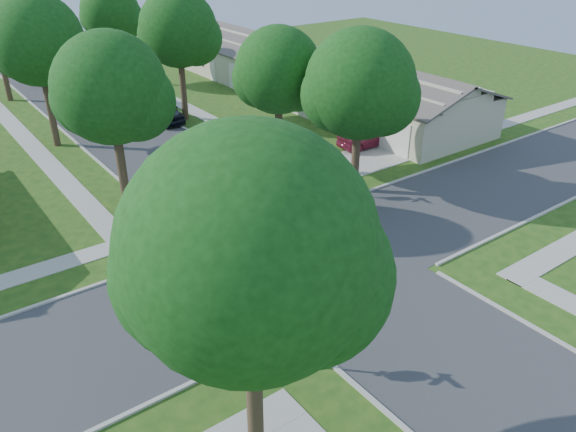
% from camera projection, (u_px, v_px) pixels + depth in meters
% --- Properties ---
extents(ground, '(100.00, 100.00, 0.00)m').
position_uv_depth(ground, '(311.00, 259.00, 24.49)').
color(ground, '#214914').
rests_on(ground, ground).
extents(road_ns, '(7.00, 100.00, 0.02)m').
position_uv_depth(road_ns, '(311.00, 259.00, 24.48)').
color(road_ns, '#333335').
rests_on(road_ns, ground).
extents(sidewalk_ne, '(1.20, 40.00, 0.04)m').
position_uv_depth(sidewalk_ne, '(173.00, 100.00, 46.21)').
color(sidewalk_ne, '#9E9B91').
rests_on(sidewalk_ne, ground).
extents(sidewalk_nw, '(1.20, 40.00, 0.04)m').
position_uv_depth(sidewalk_nw, '(16.00, 129.00, 39.81)').
color(sidewalk_nw, '#9E9B91').
rests_on(sidewalk_nw, ground).
extents(driveway, '(8.80, 3.60, 0.05)m').
position_uv_depth(driveway, '(341.00, 167.00, 33.68)').
color(driveway, '#9E9B91').
rests_on(driveway, ground).
extents(stop_sign_sw, '(1.05, 0.80, 2.98)m').
position_uv_depth(stop_sign_sw, '(289.00, 316.00, 17.73)').
color(stop_sign_sw, gray).
rests_on(stop_sign_sw, ground).
extents(stop_sign_ne, '(1.05, 0.80, 2.98)m').
position_uv_depth(stop_sign_ne, '(327.00, 159.00, 29.36)').
color(stop_sign_ne, gray).
rests_on(stop_sign_ne, ground).
extents(tree_e_near, '(4.97, 4.80, 8.28)m').
position_uv_depth(tree_e_near, '(279.00, 74.00, 30.77)').
color(tree_e_near, '#38281C').
rests_on(tree_e_near, ground).
extents(tree_e_mid, '(5.59, 5.40, 9.21)m').
position_uv_depth(tree_e_mid, '(179.00, 32.00, 39.05)').
color(tree_e_mid, '#38281C').
rests_on(tree_e_mid, ground).
extents(tree_e_far, '(5.17, 5.00, 8.72)m').
position_uv_depth(tree_e_far, '(111.00, 14.00, 48.44)').
color(tree_e_far, '#38281C').
rests_on(tree_e_far, ground).
extents(tree_w_near, '(5.38, 5.20, 8.97)m').
position_uv_depth(tree_w_near, '(112.00, 93.00, 25.62)').
color(tree_w_near, '#38281C').
rests_on(tree_w_near, ground).
extents(tree_w_mid, '(5.80, 5.60, 9.56)m').
position_uv_depth(tree_w_mid, '(38.00, 44.00, 34.01)').
color(tree_w_mid, '#38281C').
rests_on(tree_w_mid, ground).
extents(tree_sw_corner, '(6.21, 6.00, 9.55)m').
position_uv_depth(tree_sw_corner, '(252.00, 261.00, 12.69)').
color(tree_sw_corner, '#38281C').
rests_on(tree_sw_corner, ground).
extents(tree_ne_corner, '(5.80, 5.60, 8.66)m').
position_uv_depth(tree_ne_corner, '(360.00, 89.00, 28.22)').
color(tree_ne_corner, '#38281C').
rests_on(tree_ne_corner, ground).
extents(house_ne_near, '(8.42, 13.60, 4.23)m').
position_uv_depth(house_ne_near, '(391.00, 104.00, 40.01)').
color(house_ne_near, '#B8AF91').
rests_on(house_ne_near, ground).
extents(house_ne_far, '(8.42, 13.60, 4.23)m').
position_uv_depth(house_ne_far, '(253.00, 60.00, 52.84)').
color(house_ne_far, '#B8AF91').
rests_on(house_ne_far, ground).
extents(car_driveway, '(4.04, 1.57, 1.31)m').
position_uv_depth(car_driveway, '(367.00, 137.00, 36.42)').
color(car_driveway, '#4B0F1C').
rests_on(car_driveway, ground).
extents(car_curb_east, '(2.20, 4.79, 1.59)m').
position_uv_depth(car_curb_east, '(163.00, 110.00, 41.15)').
color(car_curb_east, black).
rests_on(car_curb_east, ground).
extents(car_curb_west, '(2.27, 4.84, 1.37)m').
position_uv_depth(car_curb_west, '(36.00, 74.00, 51.52)').
color(car_curb_west, black).
rests_on(car_curb_west, ground).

